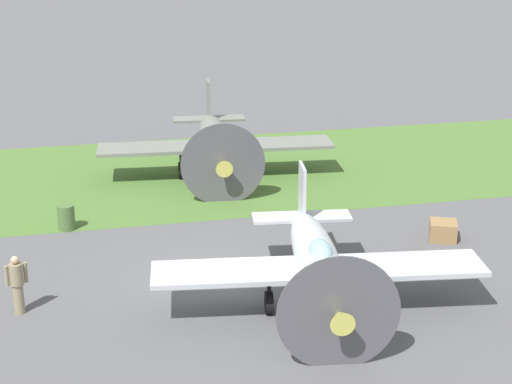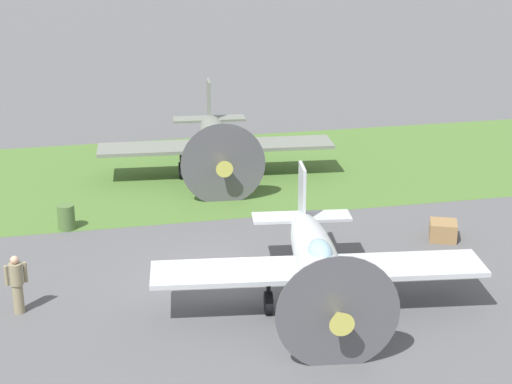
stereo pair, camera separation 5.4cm
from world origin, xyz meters
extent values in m
plane|color=#515154|center=(0.00, 0.00, 0.00)|extent=(160.00, 160.00, 0.00)
cube|color=#476B2D|center=(0.00, -10.69, 0.00)|extent=(120.00, 11.00, 0.01)
ellipsoid|color=#B2B7BC|center=(-2.31, 1.86, 1.41)|extent=(2.03, 6.69, 1.20)
cube|color=#B2B7BC|center=(-2.26, 2.25, 1.26)|extent=(9.44, 2.82, 0.14)
cube|color=#B2B7BC|center=(-2.69, -1.12, 2.28)|extent=(0.23, 1.07, 1.84)
cube|color=#B2B7BC|center=(-2.69, -1.12, 1.50)|extent=(3.19, 1.26, 0.10)
cone|color=#B7B24C|center=(-1.86, 5.37, 1.41)|extent=(0.70, 0.75, 0.62)
cylinder|color=#4C4C51|center=(-1.89, 5.18, 1.41)|extent=(3.08, 0.43, 3.10)
ellipsoid|color=#8CB2C6|center=(-2.24, 2.44, 1.83)|extent=(0.85, 1.43, 0.68)
cylinder|color=black|center=(-3.65, 2.52, 0.33)|extent=(0.30, 0.68, 0.66)
cylinder|color=black|center=(-3.65, 2.52, 0.80)|extent=(0.12, 0.12, 0.93)
cylinder|color=black|center=(-0.86, 2.16, 0.33)|extent=(0.30, 0.68, 0.66)
cylinder|color=black|center=(-0.86, 2.16, 0.80)|extent=(0.12, 0.12, 0.93)
cylinder|color=black|center=(-2.71, -1.22, 0.16)|extent=(0.15, 0.32, 0.31)
ellipsoid|color=slate|center=(-1.56, -10.60, 1.46)|extent=(1.83, 6.95, 1.25)
cube|color=slate|center=(-1.53, -10.19, 1.31)|extent=(9.80, 2.53, 0.14)
cube|color=slate|center=(-1.82, -13.72, 2.37)|extent=(0.19, 1.12, 1.92)
cube|color=slate|center=(-1.82, -13.72, 1.57)|extent=(3.30, 1.18, 0.10)
cone|color=#B7B24C|center=(-1.25, -6.92, 1.46)|extent=(0.70, 0.76, 0.65)
cylinder|color=#4C4C51|center=(-1.27, -7.13, 1.46)|extent=(3.22, 0.31, 3.23)
ellipsoid|color=#8CB2C6|center=(-1.51, -9.99, 1.90)|extent=(0.82, 1.47, 0.71)
cylinder|color=black|center=(-2.98, -9.97, 0.34)|extent=(0.28, 0.70, 0.69)
cylinder|color=black|center=(-2.98, -9.97, 0.83)|extent=(0.12, 0.12, 0.97)
cylinder|color=black|center=(-0.06, -10.22, 0.34)|extent=(0.28, 0.70, 0.69)
cylinder|color=black|center=(-0.06, -10.22, 0.83)|extent=(0.12, 0.12, 0.97)
cylinder|color=black|center=(-1.83, -13.82, 0.16)|extent=(0.15, 0.33, 0.32)
cylinder|color=#847A5B|center=(5.97, 0.61, 0.44)|extent=(0.30, 0.30, 0.88)
cylinder|color=#847A5B|center=(5.97, 0.61, 1.19)|extent=(0.38, 0.38, 0.62)
sphere|color=tan|center=(5.97, 0.61, 1.61)|extent=(0.23, 0.23, 0.23)
cylinder|color=#847A5B|center=(5.72, 0.55, 1.19)|extent=(0.11, 0.11, 0.59)
cylinder|color=#847A5B|center=(6.22, 0.68, 1.19)|extent=(0.11, 0.11, 0.59)
cylinder|color=#476633|center=(4.63, -5.48, 0.45)|extent=(0.60, 0.60, 0.90)
cube|color=olive|center=(-7.89, -1.77, 0.32)|extent=(1.17, 1.17, 0.64)
camera|label=1|loc=(4.03, 22.50, 11.02)|focal=58.50mm
camera|label=2|loc=(3.98, 22.51, 11.02)|focal=58.50mm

